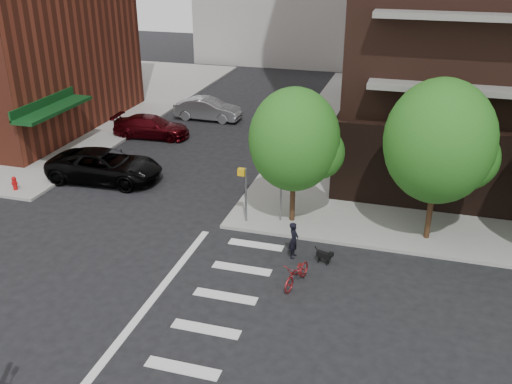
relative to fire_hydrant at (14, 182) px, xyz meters
name	(u,v)px	position (x,y,z in m)	size (l,w,h in m)	color
ground	(126,314)	(10.50, -7.80, -0.55)	(120.00, 120.00, 0.00)	black
crosswalk	(184,325)	(12.71, -7.80, -0.55)	(3.85, 13.00, 0.01)	silver
tree_a	(294,140)	(14.50, 0.70, 3.49)	(4.00, 4.00, 5.90)	#301E11
tree_b	(439,142)	(20.50, 0.70, 3.99)	(4.50, 4.50, 6.65)	#301E11
pedestrian_signal	(253,187)	(12.82, 0.12, 1.30)	(2.18, 0.67, 2.60)	slate
fire_hydrant	(14,182)	(0.00, 0.00, 0.00)	(0.24, 0.24, 0.73)	#A50C0C
parked_car_black	(105,166)	(3.70, 2.73, 0.30)	(6.11, 2.82, 1.70)	black
parked_car_maroon	(151,127)	(2.85, 10.10, 0.17)	(5.00, 2.03, 1.45)	#3B050A
parked_car_silver	(208,109)	(5.00, 14.86, 0.24)	(4.78, 1.67, 1.58)	#93969A
scooter	(297,273)	(15.85, -4.28, -0.05)	(0.67, 1.91, 1.00)	maroon
dog_walker	(294,240)	(15.26, -2.32, 0.24)	(0.38, 0.58, 1.58)	black
dog	(325,255)	(16.58, -2.47, -0.17)	(0.73, 0.38, 0.61)	black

